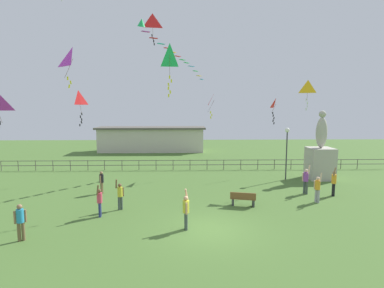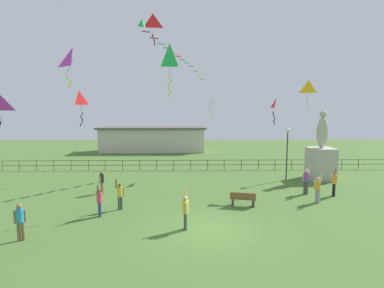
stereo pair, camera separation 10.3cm
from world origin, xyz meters
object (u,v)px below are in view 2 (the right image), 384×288
Objects in this scene: person_1 at (185,210)px; kite_4 at (215,100)px; statue_monument at (321,158)px; kite_7 at (73,59)px; person_4 at (318,188)px; person_5 at (306,179)px; person_6 at (120,194)px; kite_3 at (153,22)px; person_2 at (99,200)px; person_7 at (334,182)px; person_0 at (102,181)px; kite_0 at (170,57)px; person_3 at (20,220)px; kite_2 at (308,88)px; park_bench at (243,199)px; streamer_kite at (151,31)px; kite_6 at (276,104)px; kite_8 at (79,100)px; lamppost at (287,142)px.

kite_4 is (2.51, 12.32, 5.42)m from person_1.
statue_monument is 2.47× the size of kite_7.
person_5 is (0.02, 1.87, 0.06)m from person_4.
person_5 is 12.18m from person_6.
person_1 is 0.76× the size of kite_3.
person_7 is (14.35, 3.47, 0.08)m from person_2.
kite_0 is (4.74, -1.61, 7.90)m from person_0.
kite_3 reaches higher than person_3.
kite_0 is 10.60m from kite_2.
person_4 is at bearing -101.16° from kite_2.
person_1 is 4.95m from person_2.
person_1 reaches higher than person_0.
park_bench is 10.77m from kite_4.
streamer_kite is at bearing -155.49° from kite_4.
person_2 is 13.55m from streamer_kite.
kite_2 is at bearing 22.73° from person_6.
statue_monument is at bearing 28.00° from person_2.
streamer_kite reaches higher than person_0.
kite_0 reaches higher than kite_6.
kite_8 is (-16.31, -1.58, 0.34)m from kite_6.
person_1 is at bearing -21.82° from person_2.
kite_4 is at bearing 1.85° from kite_3.
kite_8 is (-16.54, 6.77, 5.43)m from person_4.
person_6 reaches higher than person_3.
person_4 is 1.06× the size of person_6.
person_0 is 0.85× the size of person_6.
kite_7 is at bearing -157.36° from lamppost.
person_3 is at bearing -150.12° from kite_2.
kite_7 is at bearing -136.32° from kite_4.
kite_6 is 16.39m from kite_8.
kite_2 is at bearing 71.17° from person_5.
streamer_kite is at bearing -88.62° from kite_3.
person_2 is 0.91× the size of person_7.
person_2 is 1.39m from person_6.
kite_0 is 1.40× the size of kite_7.
person_1 is 0.85× the size of kite_6.
kite_4 is at bearing 95.64° from park_bench.
kite_6 is (7.84, 12.28, 5.07)m from person_1.
person_6 is 8.12m from kite_7.
person_3 is at bearing -132.41° from person_2.
park_bench is 0.25× the size of streamer_kite.
person_7 reaches higher than person_0.
person_2 is at bearing -76.37° from person_0.
kite_4 is at bearing 78.48° from person_1.
person_6 is (-7.13, -0.44, 0.44)m from park_bench.
statue_monument is 5.23m from person_5.
person_0 is at bearing 170.58° from person_4.
kite_8 is at bearing 171.91° from kite_2.
person_5 is (15.33, 6.86, 0.06)m from person_3.
kite_2 is at bearing -75.04° from kite_6.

